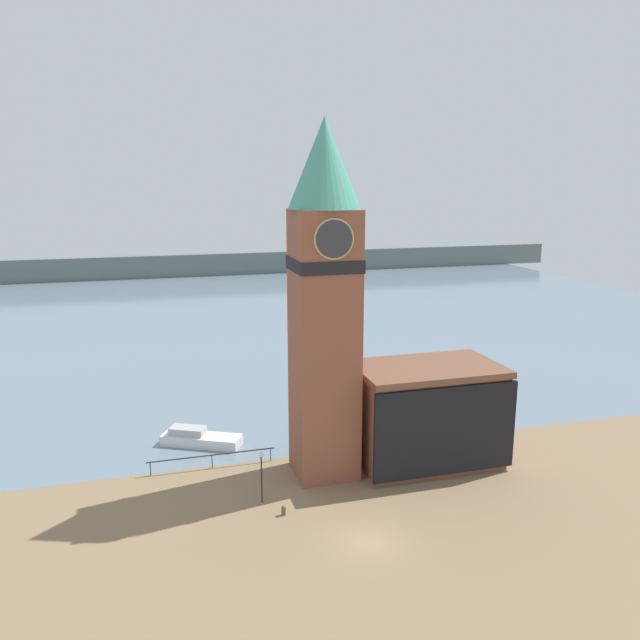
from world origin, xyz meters
name	(u,v)px	position (x,y,z in m)	size (l,w,h in m)	color
ground_plane	(368,541)	(0.00, 0.00, 0.00)	(160.00, 160.00, 0.00)	#846B4C
water	(221,309)	(0.00, 72.87, 0.00)	(160.00, 120.00, 0.00)	slate
far_shoreline	(199,265)	(0.00, 112.87, 2.50)	(180.00, 3.00, 5.00)	slate
pier_railing	(212,456)	(-8.07, 12.62, 0.95)	(9.71, 0.08, 1.09)	#333338
clock_tower	(324,294)	(-0.01, 9.65, 13.65)	(5.05, 5.05, 25.70)	brown
pier_building	(427,414)	(8.15, 9.25, 3.90)	(11.13, 6.86, 7.76)	brown
boat_near	(199,438)	(-8.62, 17.25, 0.56)	(6.74, 4.73, 1.46)	silver
mooring_bollard_near	(284,510)	(-4.31, 4.39, 0.36)	(0.30, 0.30, 0.67)	brown
lamp_post	(261,467)	(-5.37, 6.38, 2.61)	(0.32, 0.32, 3.70)	black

